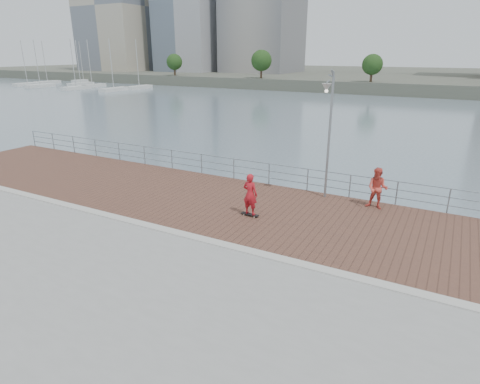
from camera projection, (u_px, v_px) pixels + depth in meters
The scene contains 12 objects.
water at pixel (214, 291), 14.94m from camera, with size 400.00×400.00×0.00m, color slate.
seawall at pixel (113, 353), 10.46m from camera, with size 40.00×24.00×2.00m, color gray.
brick_lane at pixel (258, 209), 17.26m from camera, with size 40.00×6.80×0.02m, color brown.
curb at pixel (213, 242), 14.27m from camera, with size 40.00×0.40×0.06m, color #B7B5AD.
far_shore at pixel (438, 78), 116.15m from camera, with size 320.00×95.00×2.50m, color #4C5142.
guardrail at pixel (288, 174), 19.85m from camera, with size 39.06×0.06×1.13m.
street_lamp at pixel (328, 114), 17.11m from camera, with size 0.40×1.17×5.50m.
skateboard at pixel (250, 214), 16.53m from camera, with size 0.78×0.24×0.09m.
skateboarder at pixel (250, 194), 16.24m from camera, with size 0.63×0.42×1.73m, color red.
bystander at pixel (377, 188), 17.09m from camera, with size 0.87×0.68×1.80m, color #DE4E41.
shoreline_trees at pixel (408, 63), 78.17m from camera, with size 109.46×4.98×6.64m.
marina at pixel (77, 84), 102.07m from camera, with size 35.55×25.19×11.12m.
Camera 1 is at (6.97, -10.86, 6.44)m, focal length 30.00 mm.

